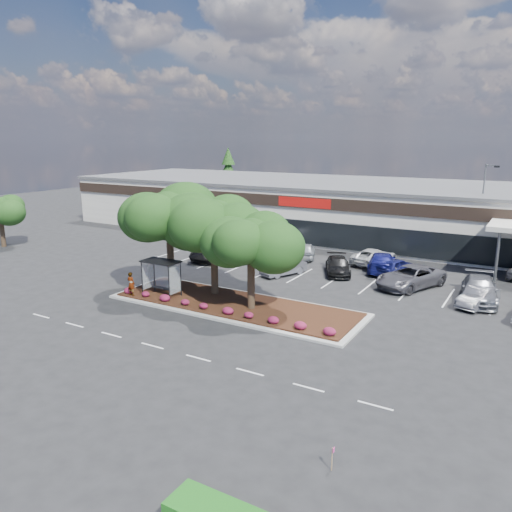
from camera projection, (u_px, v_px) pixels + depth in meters
The scene contains 27 objects.
ground at pixel (227, 331), 30.25m from camera, with size 160.00×160.00×0.00m, color black.
retail_store at pixel (388, 210), 58.01m from camera, with size 80.40×25.20×6.25m.
landscape_island at pixel (235, 305), 34.57m from camera, with size 18.00×6.00×0.26m.
lane_markings at pixel (299, 287), 39.09m from camera, with size 33.12×20.06×0.01m.
shrub_row at pixel (218, 308), 32.71m from camera, with size 17.00×0.80×0.50m, color maroon, non-canonical shape.
bus_shelter at pixel (162, 268), 35.87m from camera, with size 2.75×1.55×2.59m.
island_tree_west at pixel (170, 237), 36.98m from camera, with size 7.20×7.20×7.89m, color #113310, non-canonical shape.
island_tree_mid at pixel (214, 244), 35.92m from camera, with size 6.60×6.60×7.32m, color #113310, non-canonical shape.
island_tree_east at pixel (251, 261), 32.80m from camera, with size 5.80×5.80×6.50m, color #113310, non-canonical shape.
tree_west_far at pixel (1, 221), 52.96m from camera, with size 4.80×4.80×5.61m, color #113310, non-canonical shape.
conifer_north_west at pixel (228, 177), 82.45m from camera, with size 4.40×4.40×10.00m, color #113310.
person_waiting at pixel (131, 284), 36.03m from camera, with size 0.63×0.42×1.74m, color #594C47.
light_pole at pixel (482, 217), 47.65m from camera, with size 1.43×0.59×9.03m.
survey_stake at pixel (333, 456), 17.41m from camera, with size 0.08×0.14×0.93m.
car_0 at pixel (213, 252), 48.05m from camera, with size 2.20×4.78×1.33m, color maroon.
car_1 at pixel (217, 251), 47.64m from camera, with size 2.79×6.06×1.68m, color black.
car_3 at pixel (284, 267), 42.40m from camera, with size 1.45×4.16×1.37m, color slate.
car_4 at pixel (338, 266), 42.76m from camera, with size 1.98×4.87×1.41m, color black.
car_5 at pixel (410, 277), 38.83m from camera, with size 2.84×6.17×1.71m, color #54535A.
car_6 at pixel (479, 290), 35.52m from camera, with size 2.38×5.87×1.70m, color slate.
car_7 at pixel (478, 297), 34.49m from camera, with size 1.45×4.16×1.37m, color #5C5D64.
car_9 at pixel (211, 238), 54.46m from camera, with size 2.49×5.40×1.50m, color silver.
car_10 at pixel (276, 245), 51.29m from camera, with size 1.49×4.27×1.41m, color #B2B5BE.
car_11 at pixel (306, 250), 48.37m from camera, with size 1.77×4.40×1.50m, color #9A9FA5.
car_12 at pixel (374, 257), 45.92m from camera, with size 2.44×5.28×1.47m, color silver.
car_13 at pixel (382, 262), 43.62m from camera, with size 2.31×5.68×1.65m, color navy.
car_14 at pixel (396, 267), 42.22m from camera, with size 1.80×4.48×1.53m, color navy.
Camera 1 is at (15.78, -23.65, 11.43)m, focal length 35.00 mm.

